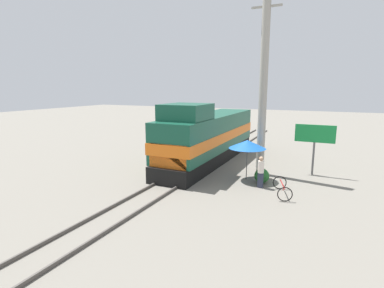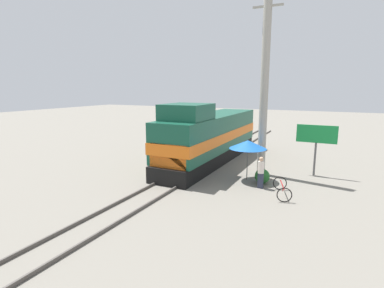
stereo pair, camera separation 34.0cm
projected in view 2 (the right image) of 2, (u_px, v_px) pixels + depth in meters
ground_plane at (188, 174)px, 19.40m from camera, size 120.00×120.00×0.00m
rail_near at (178, 172)px, 19.70m from camera, size 0.08×43.70×0.15m
rail_far at (198, 174)px, 19.07m from camera, size 0.08×43.70×0.15m
locomotive at (209, 137)px, 22.13m from camera, size 2.87×13.40×4.53m
utility_pole at (265, 82)px, 18.31m from camera, size 1.80×0.50×11.61m
vendor_umbrella at (248, 144)px, 17.84m from camera, size 2.22×2.22×2.44m
billboard_sign at (316, 137)px, 18.67m from camera, size 2.41×0.12×3.23m
shrub_cluster at (262, 176)px, 17.45m from camera, size 0.87×0.87×0.87m
person_bystander at (261, 171)px, 16.56m from camera, size 0.34×0.34×1.78m
bicycle at (282, 189)px, 15.48m from camera, size 1.27×2.05×0.74m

